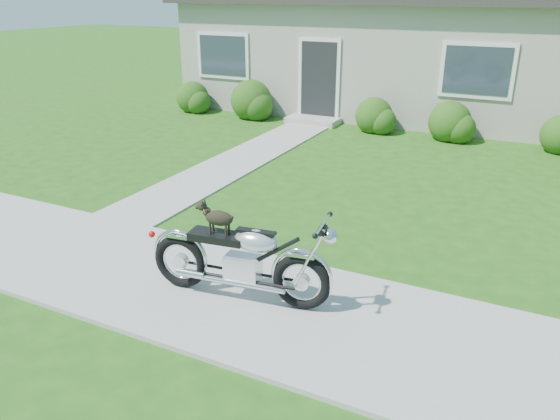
# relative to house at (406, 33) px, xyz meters

# --- Properties ---
(ground) EXTENTS (80.00, 80.00, 0.00)m
(ground) POSITION_rel_house_xyz_m (0.00, -11.99, -2.16)
(ground) COLOR #235114
(ground) RESTS_ON ground
(sidewalk) EXTENTS (24.00, 2.20, 0.04)m
(sidewalk) POSITION_rel_house_xyz_m (0.00, -11.99, -2.14)
(sidewalk) COLOR #9E9B93
(sidewalk) RESTS_ON ground
(walkway) EXTENTS (1.20, 8.00, 0.03)m
(walkway) POSITION_rel_house_xyz_m (-1.50, -6.99, -2.14)
(walkway) COLOR #9E9B93
(walkway) RESTS_ON ground
(house) EXTENTS (12.60, 7.03, 4.50)m
(house) POSITION_rel_house_xyz_m (0.00, 0.00, 0.00)
(house) COLOR #AFA89E
(house) RESTS_ON ground
(shrub_row) EXTENTS (10.74, 1.15, 1.15)m
(shrub_row) POSITION_rel_house_xyz_m (-0.80, -3.49, -1.73)
(shrub_row) COLOR #295115
(shrub_row) RESTS_ON ground
(potted_plant_left) EXTENTS (0.68, 0.74, 0.69)m
(potted_plant_left) POSITION_rel_house_xyz_m (-3.40, -3.44, -1.81)
(potted_plant_left) COLOR #275316
(potted_plant_left) RESTS_ON ground
(potted_plant_right) EXTENTS (0.59, 0.59, 0.85)m
(potted_plant_right) POSITION_rel_house_xyz_m (1.90, -3.44, -1.73)
(potted_plant_right) COLOR #23611A
(potted_plant_right) RESTS_ON ground
(motorcycle_with_dog) EXTENTS (2.22, 0.65, 1.14)m
(motorcycle_with_dog) POSITION_rel_house_xyz_m (1.37, -12.04, -1.61)
(motorcycle_with_dog) COLOR black
(motorcycle_with_dog) RESTS_ON sidewalk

